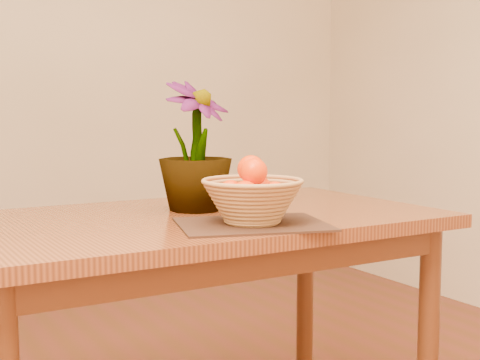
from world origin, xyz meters
TOP-DOWN VIEW (x-y plane):
  - wall_back at (0.00, 2.25)m, footprint 4.00×0.02m
  - table at (0.00, 0.30)m, footprint 1.40×0.80m
  - placemat at (0.04, 0.06)m, footprint 0.46×0.39m
  - wicker_basket at (0.04, 0.06)m, footprint 0.27×0.27m
  - orange_pile at (0.04, 0.06)m, footprint 0.17×0.16m
  - potted_plant at (0.03, 0.38)m, footprint 0.29×0.29m

SIDE VIEW (x-z plane):
  - table at x=0.00m, z-range 0.29..1.04m
  - placemat at x=0.04m, z-range 0.75..0.76m
  - wicker_basket at x=0.04m, z-range 0.75..0.87m
  - orange_pile at x=0.04m, z-range 0.79..0.92m
  - potted_plant at x=0.03m, z-range 0.75..1.15m
  - wall_back at x=0.00m, z-range 0.00..2.70m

